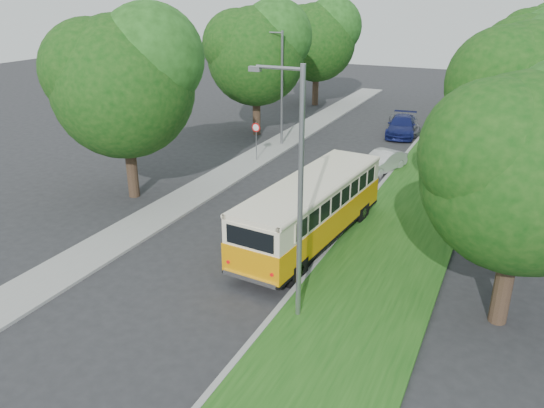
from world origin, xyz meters
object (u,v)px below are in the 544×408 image
at_px(lamppost_near, 298,190).
at_px(car_white, 382,162).
at_px(vintage_bus, 311,212).
at_px(car_blue, 402,126).
at_px(car_silver, 343,169).
at_px(car_grey, 404,124).
at_px(lamppost_far, 281,84).

xyz_separation_m(lamppost_near, car_white, (-1.21, 15.81, -3.76)).
bearing_deg(vintage_bus, car_blue, 96.81).
xyz_separation_m(car_silver, car_grey, (0.78, 12.17, -0.02)).
bearing_deg(car_blue, vintage_bus, -95.36).
distance_m(lamppost_far, vintage_bus, 15.39).
bearing_deg(lamppost_near, car_white, 94.36).
xyz_separation_m(lamppost_near, car_grey, (-2.03, 25.60, -3.74)).
bearing_deg(car_grey, car_white, -100.22).
distance_m(lamppost_far, car_white, 8.88).
xyz_separation_m(vintage_bus, car_silver, (-1.28, 8.16, -0.75)).
bearing_deg(car_grey, lamppost_near, -100.50).
bearing_deg(vintage_bus, car_silver, 104.33).
height_order(lamppost_near, vintage_bus, lamppost_near).
height_order(lamppost_far, vintage_bus, lamppost_far).
relative_size(lamppost_near, car_silver, 2.10).
xyz_separation_m(lamppost_near, vintage_bus, (-1.53, 5.27, -2.97)).
relative_size(car_silver, car_white, 1.03).
bearing_deg(car_grey, lamppost_far, -149.13).
distance_m(car_white, car_grey, 9.82).
height_order(car_white, car_blue, car_blue).
bearing_deg(vintage_bus, lamppost_near, -68.45).
distance_m(car_white, car_blue, 8.97).
distance_m(vintage_bus, car_silver, 8.29).
relative_size(lamppost_far, car_grey, 1.65).
distance_m(car_silver, car_blue, 11.35).
xyz_separation_m(car_silver, car_blue, (0.80, 11.32, 0.05)).
bearing_deg(car_white, car_grey, 112.70).
distance_m(lamppost_far, car_grey, 10.48).
bearing_deg(car_silver, car_grey, 80.41).
distance_m(lamppost_near, car_white, 16.30).
relative_size(vintage_bus, car_silver, 2.47).
height_order(lamppost_far, car_grey, lamppost_far).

